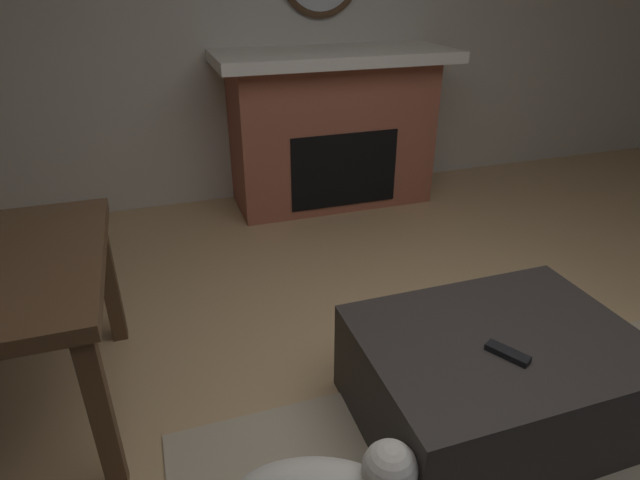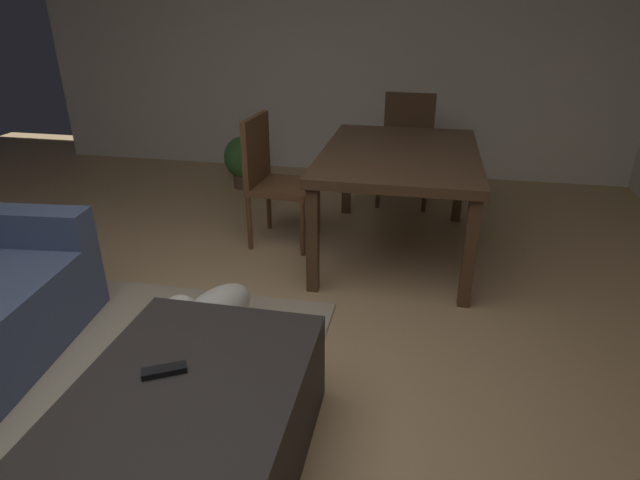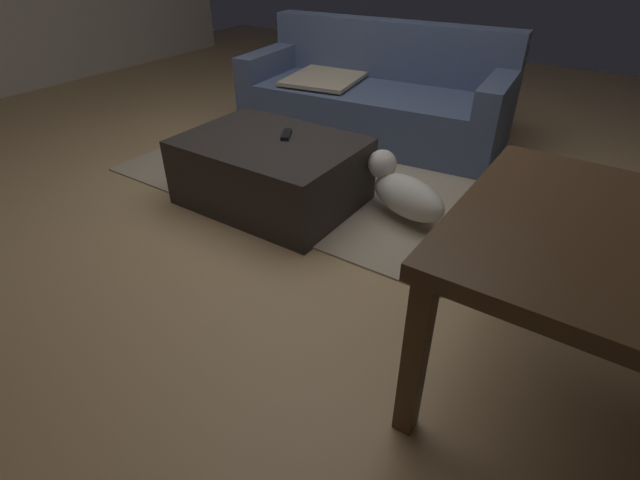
{
  "view_description": "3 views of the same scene",
  "coord_description": "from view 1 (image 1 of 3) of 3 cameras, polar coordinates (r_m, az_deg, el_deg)",
  "views": [
    {
      "loc": [
        1.04,
        1.18,
        1.67
      ],
      "look_at": [
        0.37,
        -0.84,
        0.58
      ],
      "focal_mm": 29.41,
      "sensor_mm": 36.0,
      "label": 1
    },
    {
      "loc": [
        -1.47,
        -0.89,
        1.66
      ],
      "look_at": [
        0.16,
        -0.56,
        0.89
      ],
      "focal_mm": 29.27,
      "sensor_mm": 36.0,
      "label": 2
    },
    {
      "loc": [
        1.68,
        -2.28,
        1.53
      ],
      "look_at": [
        0.82,
        -1.0,
        0.52
      ],
      "focal_mm": 27.07,
      "sensor_mm": 36.0,
      "label": 3
    }
  ],
  "objects": [
    {
      "name": "ottoman_coffee_table",
      "position": [
        2.29,
        18.32,
        -14.11
      ],
      "size": [
        1.08,
        0.8,
        0.42
      ],
      "primitive_type": "cube",
      "color": "#2D2826",
      "rests_on": "ground"
    },
    {
      "name": "wall_back_fireplace_side",
      "position": [
        4.27,
        -4.6,
        22.26
      ],
      "size": [
        8.27,
        0.12,
        2.62
      ],
      "primitive_type": "cube",
      "color": "beige",
      "rests_on": "ground"
    },
    {
      "name": "floor",
      "position": [
        2.3,
        16.55,
        -21.04
      ],
      "size": [
        9.45,
        9.45,
        0.0
      ],
      "primitive_type": "plane",
      "color": "tan"
    },
    {
      "name": "fireplace",
      "position": [
        4.13,
        1.33,
        12.02
      ],
      "size": [
        1.74,
        0.76,
        1.17
      ],
      "color": "#9E5642",
      "rests_on": "ground"
    },
    {
      "name": "tv_remote",
      "position": [
        2.07,
        19.73,
        -11.52
      ],
      "size": [
        0.12,
        0.16,
        0.02
      ],
      "primitive_type": "cube",
      "rotation": [
        0.0,
        0.0,
        0.51
      ],
      "color": "black",
      "rests_on": "ottoman_coffee_table"
    }
  ]
}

